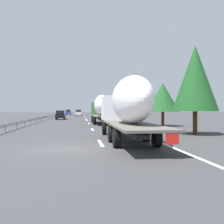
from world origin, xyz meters
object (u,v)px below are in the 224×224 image
at_px(truck_lead, 101,108).
at_px(road_sign, 110,109).
at_px(truck_trailing, 128,105).
at_px(car_black_suv, 61,115).
at_px(car_white_van, 78,113).
at_px(car_blue_sedan, 68,112).

relative_size(truck_lead, road_sign, 4.02).
xyz_separation_m(truck_trailing, car_black_suv, (36.77, 6.92, -1.39)).
bearing_deg(truck_lead, car_white_van, 4.37).
relative_size(car_blue_sedan, car_white_van, 1.06).
distance_m(car_blue_sedan, road_sign, 45.16).
relative_size(truck_lead, car_black_suv, 3.00).
bearing_deg(truck_trailing, car_blue_sedan, 5.16).
relative_size(car_blue_sedan, car_black_suv, 1.17).
xyz_separation_m(truck_lead, car_black_suv, (15.85, 6.92, -1.38)).
height_order(truck_trailing, road_sign, truck_trailing).
distance_m(truck_lead, car_white_van, 46.55).
bearing_deg(car_blue_sedan, road_sign, -166.71).
bearing_deg(car_black_suv, road_sign, -90.81).
xyz_separation_m(truck_trailing, car_blue_sedan, (80.56, 7.28, -1.36)).
relative_size(truck_trailing, car_white_van, 2.93).
xyz_separation_m(truck_lead, car_white_van, (46.40, 3.54, -1.34)).
height_order(truck_lead, car_blue_sedan, truck_lead).
height_order(truck_lead, car_black_suv, truck_lead).
bearing_deg(car_black_suv, truck_lead, -156.43).
bearing_deg(car_white_van, car_black_suv, 173.70).
height_order(truck_lead, road_sign, truck_lead).
xyz_separation_m(car_white_van, road_sign, (-30.69, -6.64, 1.16)).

